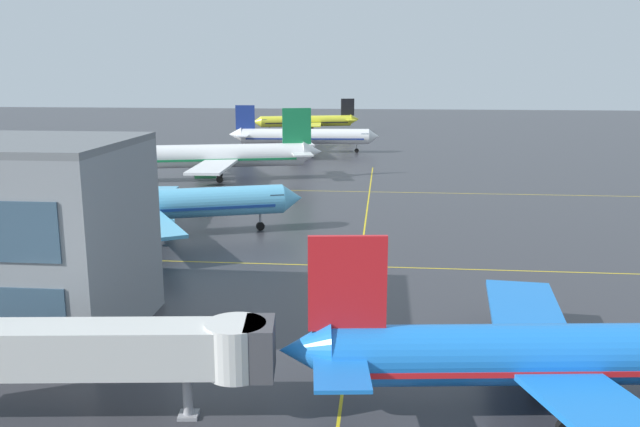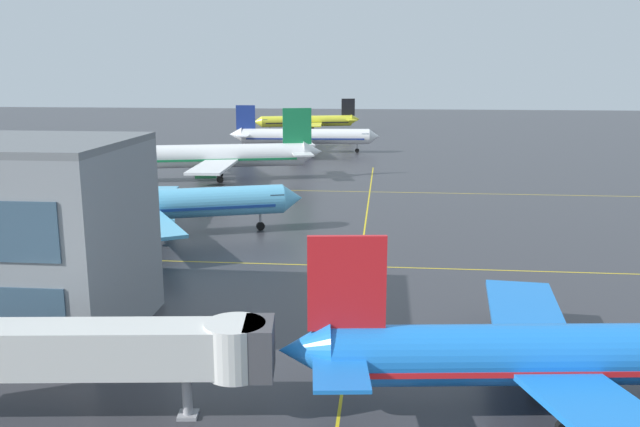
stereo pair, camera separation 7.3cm
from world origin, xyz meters
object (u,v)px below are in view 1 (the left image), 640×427
Objects in this scene: airliner_front_gate at (578,355)px; jet_bridge at (113,350)px; airliner_third_row at (210,156)px; airliner_far_right_stand at (308,121)px; airliner_second_row at (153,205)px; airliner_far_left_stand at (303,137)px.

jet_bridge is at bearing -173.68° from airliner_front_gate.
airliner_third_row is 1.23× the size of airliner_far_right_stand.
airliner_far_right_stand is at bearing 88.61° from airliner_second_row.
airliner_far_left_stand is (-29.71, 117.83, 0.13)m from airliner_front_gate.
airliner_front_gate is 0.86× the size of airliner_third_row.
airliner_front_gate is 0.99× the size of airliner_second_row.
airliner_third_row reaches higher than airliner_second_row.
airliner_front_gate reaches higher than airliner_far_right_stand.
airliner_far_right_stand is at bearing 85.69° from airliner_third_row.
airliner_front_gate is at bearing -78.38° from airliner_far_right_stand.
jet_bridge is (8.73, -169.30, 0.61)m from airliner_far_right_stand.
airliner_far_left_stand is at bearing 104.15° from airliner_front_gate.
airliner_far_right_stand is 169.53m from jet_bridge.
airliner_far_right_stand is (-34.23, 166.48, -0.12)m from airliner_front_gate.
airliner_second_row is 1.63× the size of jet_bridge.
airliner_third_row is 1.90× the size of jet_bridge.
airliner_third_row is 42.25m from airliner_far_left_stand.
airliner_third_row reaches higher than airliner_front_gate.
airliner_second_row reaches higher than airliner_far_right_stand.
airliner_second_row is at bearing -95.44° from airliner_far_left_stand.
jet_bridge is at bearing -73.68° from airliner_second_row.
airliner_front_gate is 121.52m from airliner_far_left_stand.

